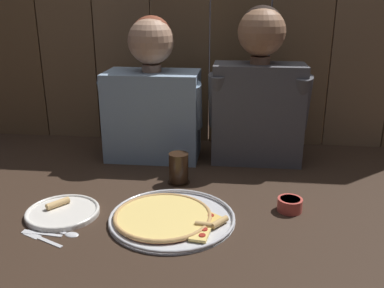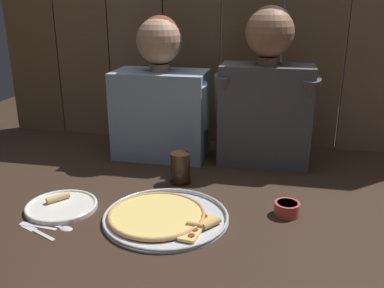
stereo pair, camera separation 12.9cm
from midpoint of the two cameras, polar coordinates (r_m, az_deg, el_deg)
ground_plane at (r=1.47m, az=2.38°, el=-7.99°), size 3.20×3.20×0.00m
pizza_tray at (r=1.36m, az=-1.24°, el=-9.78°), size 0.40×0.40×0.03m
dinner_plate at (r=1.47m, az=-14.88°, el=-8.19°), size 0.24×0.24×0.03m
drinking_glass at (r=1.60m, az=0.73°, el=-3.31°), size 0.09×0.09×0.12m
dipping_bowl at (r=1.43m, az=15.31°, el=-8.42°), size 0.08×0.08×0.04m
table_fork at (r=1.39m, az=-17.86°, el=-10.55°), size 0.13×0.03×0.01m
table_knife at (r=1.36m, az=-17.63°, el=-11.30°), size 0.15×0.08×0.01m
table_spoon at (r=1.36m, az=-14.83°, el=-10.79°), size 0.14×0.05×0.01m
diner_left at (r=1.83m, az=-2.25°, el=6.50°), size 0.43×0.23×0.61m
diner_right at (r=1.77m, az=12.13°, el=6.95°), size 0.41×0.21×0.65m
wooden_backdrop_wall at (r=2.00m, az=5.98°, el=15.91°), size 2.19×0.03×1.12m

